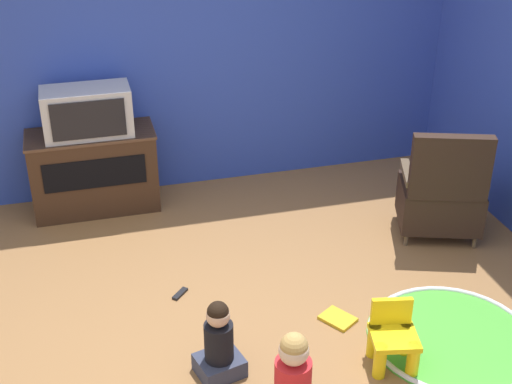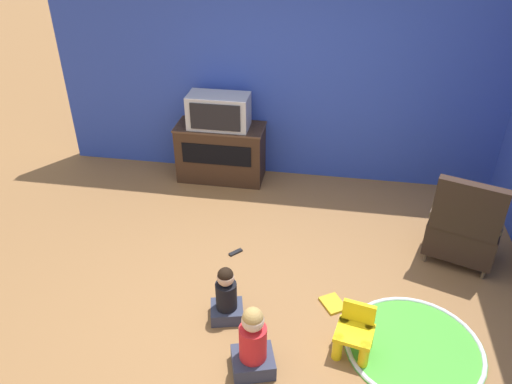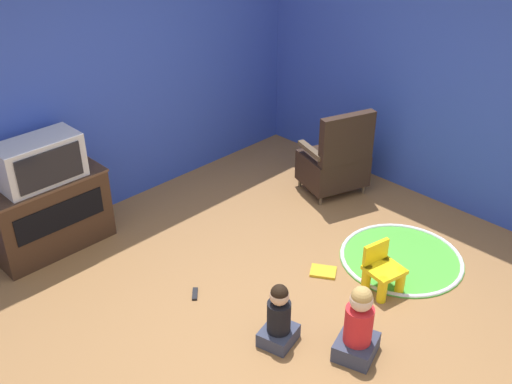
% 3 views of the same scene
% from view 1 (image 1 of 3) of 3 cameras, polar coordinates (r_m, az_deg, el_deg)
% --- Properties ---
extents(ground_plane, '(30.00, 30.00, 0.00)m').
position_cam_1_polar(ground_plane, '(4.94, 0.03, -11.08)').
color(ground_plane, olive).
extents(wall_back, '(5.54, 0.12, 2.74)m').
position_cam_1_polar(wall_back, '(6.35, -7.72, 11.85)').
color(wall_back, '#2D47B2').
rests_on(wall_back, ground_plane).
extents(tv_cabinet, '(1.08, 0.49, 0.72)m').
position_cam_1_polar(tv_cabinet, '(6.36, -12.83, 1.76)').
color(tv_cabinet, '#382316').
rests_on(tv_cabinet, ground_plane).
extents(television, '(0.73, 0.38, 0.41)m').
position_cam_1_polar(television, '(6.11, -13.36, 6.26)').
color(television, '#B7B7BC').
rests_on(television, tv_cabinet).
extents(black_armchair, '(0.78, 0.71, 0.98)m').
position_cam_1_polar(black_armchair, '(5.97, 14.63, -0.30)').
color(black_armchair, brown).
rests_on(black_armchair, ground_plane).
extents(yellow_kid_chair, '(0.34, 0.33, 0.42)m').
position_cam_1_polar(yellow_kid_chair, '(4.67, 10.91, -11.57)').
color(yellow_kid_chair, yellow).
rests_on(yellow_kid_chair, ground_plane).
extents(play_mat, '(1.13, 1.13, 0.04)m').
position_cam_1_polar(play_mat, '(5.05, 15.37, -11.10)').
color(play_mat, green).
rests_on(play_mat, ground_plane).
extents(child_watching_center, '(0.33, 0.30, 0.54)m').
position_cam_1_polar(child_watching_center, '(4.48, -2.99, -12.02)').
color(child_watching_center, '#33384C').
rests_on(child_watching_center, ground_plane).
extents(book, '(0.27, 0.29, 0.02)m').
position_cam_1_polar(book, '(5.06, 6.56, -10.03)').
color(book, gold).
rests_on(book, ground_plane).
extents(remote_control, '(0.13, 0.14, 0.02)m').
position_cam_1_polar(remote_control, '(5.29, -6.10, -8.09)').
color(remote_control, black).
rests_on(remote_control, ground_plane).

